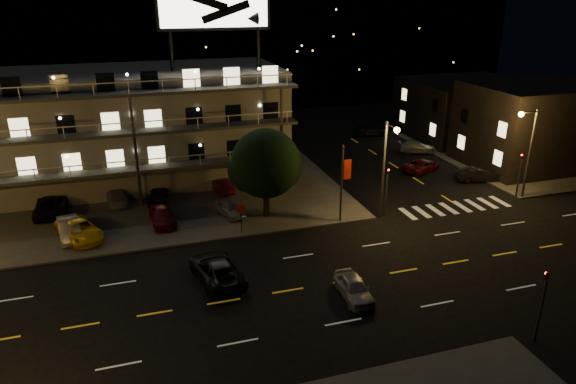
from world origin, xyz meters
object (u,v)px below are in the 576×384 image
object	(u,v)px
lot_car_7	(116,196)
side_car_0	(478,174)
lot_car_4	(230,208)
lot_car_2	(79,230)
tree	(265,166)
road_car_west	(217,269)
road_car_east	(354,288)

from	to	relation	value
lot_car_7	side_car_0	size ratio (longest dim) A/B	1.01
lot_car_4	lot_car_7	distance (m)	10.39
side_car_0	lot_car_4	bearing A→B (deg)	107.69
lot_car_2	lot_car_7	xyz separation A→B (m)	(2.61, 6.33, -0.08)
tree	lot_car_7	world-z (taller)	tree
lot_car_4	tree	bearing A→B (deg)	-34.56
lot_car_2	road_car_west	xyz separation A→B (m)	(8.69, -8.54, -0.08)
road_car_west	road_car_east	bearing A→B (deg)	140.23
side_car_0	road_car_east	size ratio (longest dim) A/B	1.09
tree	road_car_west	bearing A→B (deg)	-123.09
tree	side_car_0	world-z (taller)	tree
lot_car_2	road_car_west	bearing A→B (deg)	-68.85
tree	side_car_0	xyz separation A→B (m)	(21.85, 2.08, -3.76)
lot_car_2	tree	bearing A→B (deg)	-24.64
tree	lot_car_2	bearing A→B (deg)	179.71
side_car_0	lot_car_2	bearing A→B (deg)	108.18
lot_car_2	lot_car_7	size ratio (longest dim) A/B	1.18
lot_car_4	side_car_0	size ratio (longest dim) A/B	0.86
lot_car_4	road_car_east	world-z (taller)	lot_car_4
lot_car_2	lot_car_7	distance (m)	6.84
side_car_0	lot_car_7	bearing A→B (deg)	97.63
road_car_east	lot_car_7	bearing A→B (deg)	127.95
tree	side_car_0	bearing A→B (deg)	5.44
lot_car_4	road_car_west	distance (m)	9.78
side_car_0	road_car_west	bearing A→B (deg)	126.07
road_car_east	lot_car_4	bearing A→B (deg)	111.83
tree	road_car_east	size ratio (longest dim) A/B	1.90
lot_car_2	side_car_0	world-z (taller)	lot_car_2
lot_car_7	lot_car_4	bearing A→B (deg)	141.97
lot_car_4	road_car_east	size ratio (longest dim) A/B	0.94
lot_car_2	side_car_0	size ratio (longest dim) A/B	1.19
lot_car_2	road_car_east	world-z (taller)	lot_car_2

